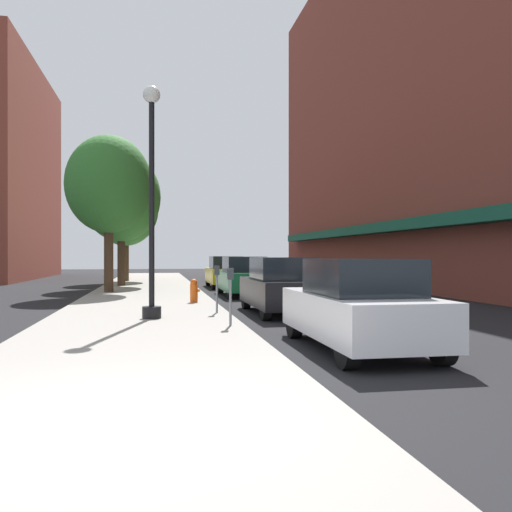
{
  "coord_description": "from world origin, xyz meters",
  "views": [
    {
      "loc": [
        0.39,
        -5.48,
        1.73
      ],
      "look_at": [
        4.14,
        15.1,
        1.69
      ],
      "focal_mm": 38.48,
      "sensor_mm": 36.0,
      "label": 1
    }
  ],
  "objects_px": {
    "car_white": "(358,306)",
    "car_black": "(281,286)",
    "lamppost": "(152,197)",
    "tree_mid": "(109,185)",
    "fire_hydrant": "(194,290)",
    "tree_far": "(121,197)",
    "car_yellow": "(226,272)",
    "parking_meter_far": "(217,283)",
    "parking_meter_near": "(230,289)",
    "car_green": "(243,277)",
    "tree_near": "(126,209)"
  },
  "relations": [
    {
      "from": "parking_meter_near",
      "to": "car_white",
      "type": "relative_size",
      "value": 0.3
    },
    {
      "from": "car_white",
      "to": "fire_hydrant",
      "type": "bearing_deg",
      "value": 105.69
    },
    {
      "from": "tree_far",
      "to": "car_yellow",
      "type": "height_order",
      "value": "tree_far"
    },
    {
      "from": "parking_meter_far",
      "to": "car_black",
      "type": "relative_size",
      "value": 0.3
    },
    {
      "from": "tree_near",
      "to": "tree_far",
      "type": "distance_m",
      "value": 5.26
    },
    {
      "from": "lamppost",
      "to": "car_yellow",
      "type": "distance_m",
      "value": 15.3
    },
    {
      "from": "lamppost",
      "to": "tree_mid",
      "type": "relative_size",
      "value": 0.87
    },
    {
      "from": "parking_meter_near",
      "to": "car_black",
      "type": "relative_size",
      "value": 0.3
    },
    {
      "from": "lamppost",
      "to": "tree_mid",
      "type": "bearing_deg",
      "value": 100.46
    },
    {
      "from": "parking_meter_near",
      "to": "tree_near",
      "type": "relative_size",
      "value": 0.19
    },
    {
      "from": "parking_meter_far",
      "to": "car_white",
      "type": "xyz_separation_m",
      "value": [
        1.95,
        -5.76,
        -0.14
      ]
    },
    {
      "from": "tree_mid",
      "to": "tree_far",
      "type": "height_order",
      "value": "tree_far"
    },
    {
      "from": "parking_meter_near",
      "to": "tree_mid",
      "type": "height_order",
      "value": "tree_mid"
    },
    {
      "from": "parking_meter_far",
      "to": "tree_mid",
      "type": "xyz_separation_m",
      "value": [
        -3.69,
        9.34,
        3.82
      ]
    },
    {
      "from": "lamppost",
      "to": "tree_far",
      "type": "distance_m",
      "value": 15.61
    },
    {
      "from": "fire_hydrant",
      "to": "parking_meter_far",
      "type": "xyz_separation_m",
      "value": [
        0.4,
        -3.5,
        0.43
      ]
    },
    {
      "from": "parking_meter_far",
      "to": "tree_far",
      "type": "distance_m",
      "value": 15.28
    },
    {
      "from": "parking_meter_far",
      "to": "car_yellow",
      "type": "bearing_deg",
      "value": 81.83
    },
    {
      "from": "parking_meter_near",
      "to": "car_yellow",
      "type": "bearing_deg",
      "value": 83.23
    },
    {
      "from": "lamppost",
      "to": "parking_meter_far",
      "type": "xyz_separation_m",
      "value": [
        1.78,
        1.05,
        -2.25
      ]
    },
    {
      "from": "fire_hydrant",
      "to": "lamppost",
      "type": "bearing_deg",
      "value": -106.84
    },
    {
      "from": "car_white",
      "to": "car_black",
      "type": "bearing_deg",
      "value": 91.46
    },
    {
      "from": "tree_far",
      "to": "car_yellow",
      "type": "xyz_separation_m",
      "value": [
        5.42,
        -0.79,
        -3.96
      ]
    },
    {
      "from": "lamppost",
      "to": "tree_mid",
      "type": "xyz_separation_m",
      "value": [
        -1.92,
        10.39,
        1.57
      ]
    },
    {
      "from": "lamppost",
      "to": "car_white",
      "type": "bearing_deg",
      "value": -51.63
    },
    {
      "from": "tree_mid",
      "to": "car_black",
      "type": "bearing_deg",
      "value": -57.5
    },
    {
      "from": "tree_near",
      "to": "parking_meter_near",
      "type": "bearing_deg",
      "value": -81.08
    },
    {
      "from": "car_green",
      "to": "tree_far",
      "type": "bearing_deg",
      "value": 128.39
    },
    {
      "from": "tree_near",
      "to": "car_black",
      "type": "xyz_separation_m",
      "value": [
        5.48,
        -19.16,
        -3.78
      ]
    },
    {
      "from": "lamppost",
      "to": "tree_near",
      "type": "relative_size",
      "value": 0.87
    },
    {
      "from": "tree_mid",
      "to": "car_white",
      "type": "relative_size",
      "value": 1.58
    },
    {
      "from": "lamppost",
      "to": "car_yellow",
      "type": "xyz_separation_m",
      "value": [
        3.73,
        14.64,
        -2.39
      ]
    },
    {
      "from": "fire_hydrant",
      "to": "parking_meter_far",
      "type": "distance_m",
      "value": 3.55
    },
    {
      "from": "tree_mid",
      "to": "car_white",
      "type": "height_order",
      "value": "tree_mid"
    },
    {
      "from": "car_black",
      "to": "parking_meter_far",
      "type": "bearing_deg",
      "value": -164.25
    },
    {
      "from": "fire_hydrant",
      "to": "car_yellow",
      "type": "relative_size",
      "value": 0.18
    },
    {
      "from": "lamppost",
      "to": "fire_hydrant",
      "type": "distance_m",
      "value": 5.46
    },
    {
      "from": "fire_hydrant",
      "to": "car_green",
      "type": "bearing_deg",
      "value": 60.08
    },
    {
      "from": "fire_hydrant",
      "to": "tree_mid",
      "type": "bearing_deg",
      "value": 119.43
    },
    {
      "from": "car_white",
      "to": "car_green",
      "type": "relative_size",
      "value": 1.0
    },
    {
      "from": "car_white",
      "to": "car_green",
      "type": "height_order",
      "value": "same"
    },
    {
      "from": "tree_near",
      "to": "car_yellow",
      "type": "distance_m",
      "value": 8.99
    },
    {
      "from": "fire_hydrant",
      "to": "tree_near",
      "type": "bearing_deg",
      "value": 100.98
    },
    {
      "from": "parking_meter_far",
      "to": "tree_far",
      "type": "relative_size",
      "value": 0.19
    },
    {
      "from": "fire_hydrant",
      "to": "car_yellow",
      "type": "bearing_deg",
      "value": 76.9
    },
    {
      "from": "tree_near",
      "to": "car_yellow",
      "type": "relative_size",
      "value": 1.58
    },
    {
      "from": "fire_hydrant",
      "to": "parking_meter_far",
      "type": "height_order",
      "value": "parking_meter_far"
    },
    {
      "from": "fire_hydrant",
      "to": "tree_near",
      "type": "height_order",
      "value": "tree_near"
    },
    {
      "from": "lamppost",
      "to": "tree_far",
      "type": "bearing_deg",
      "value": 96.26
    },
    {
      "from": "car_black",
      "to": "car_yellow",
      "type": "xyz_separation_m",
      "value": [
        0.0,
        13.11,
        0.0
      ]
    }
  ]
}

